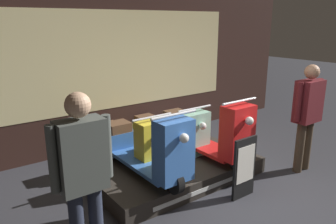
{
  "coord_description": "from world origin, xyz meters",
  "views": [
    {
      "loc": [
        -2.94,
        -2.12,
        2.22
      ],
      "look_at": [
        -0.1,
        1.72,
        0.88
      ],
      "focal_mm": 35.0,
      "sensor_mm": 36.0,
      "label": 1
    }
  ],
  "objects_px": {
    "scooter_display_left": "(146,149)",
    "scooter_backrow_0": "(131,146)",
    "scooter_backrow_1": "(171,136)",
    "price_sign_board": "(244,168)",
    "scooter_display_right": "(207,133)",
    "person_right_browsing": "(308,110)",
    "person_left_browsing": "(83,171)"
  },
  "relations": [
    {
      "from": "scooter_display_left",
      "to": "scooter_backrow_0",
      "type": "distance_m",
      "value": 0.79
    },
    {
      "from": "scooter_backrow_0",
      "to": "scooter_backrow_1",
      "type": "xyz_separation_m",
      "value": [
        0.76,
        0.0,
        0.0
      ]
    },
    {
      "from": "price_sign_board",
      "to": "scooter_display_left",
      "type": "bearing_deg",
      "value": 135.93
    },
    {
      "from": "scooter_display_right",
      "to": "person_right_browsing",
      "type": "relative_size",
      "value": 1.09
    },
    {
      "from": "scooter_display_left",
      "to": "person_left_browsing",
      "type": "xyz_separation_m",
      "value": [
        -1.2,
        -0.87,
        0.37
      ]
    },
    {
      "from": "scooter_backrow_1",
      "to": "scooter_display_left",
      "type": "bearing_deg",
      "value": -142.37
    },
    {
      "from": "price_sign_board",
      "to": "person_left_browsing",
      "type": "bearing_deg",
      "value": 179.74
    },
    {
      "from": "price_sign_board",
      "to": "scooter_backrow_1",
      "type": "bearing_deg",
      "value": 88.75
    },
    {
      "from": "person_left_browsing",
      "to": "price_sign_board",
      "type": "relative_size",
      "value": 2.05
    },
    {
      "from": "person_left_browsing",
      "to": "person_right_browsing",
      "type": "distance_m",
      "value": 3.46
    },
    {
      "from": "scooter_backrow_1",
      "to": "person_left_browsing",
      "type": "height_order",
      "value": "person_left_browsing"
    },
    {
      "from": "scooter_backrow_1",
      "to": "person_left_browsing",
      "type": "distance_m",
      "value": 2.75
    },
    {
      "from": "scooter_backrow_1",
      "to": "person_left_browsing",
      "type": "bearing_deg",
      "value": -143.32
    },
    {
      "from": "scooter_backrow_1",
      "to": "person_right_browsing",
      "type": "height_order",
      "value": "person_right_browsing"
    },
    {
      "from": "scooter_backrow_1",
      "to": "price_sign_board",
      "type": "xyz_separation_m",
      "value": [
        -0.04,
        -1.61,
        0.04
      ]
    },
    {
      "from": "scooter_display_left",
      "to": "scooter_backrow_1",
      "type": "bearing_deg",
      "value": 37.63
    },
    {
      "from": "person_left_browsing",
      "to": "price_sign_board",
      "type": "distance_m",
      "value": 2.19
    },
    {
      "from": "scooter_display_left",
      "to": "person_right_browsing",
      "type": "bearing_deg",
      "value": -21.15
    },
    {
      "from": "scooter_backrow_1",
      "to": "price_sign_board",
      "type": "relative_size",
      "value": 2.18
    },
    {
      "from": "person_left_browsing",
      "to": "scooter_backrow_1",
      "type": "bearing_deg",
      "value": 36.68
    },
    {
      "from": "price_sign_board",
      "to": "scooter_backrow_0",
      "type": "bearing_deg",
      "value": 114.08
    },
    {
      "from": "scooter_backrow_0",
      "to": "person_right_browsing",
      "type": "bearing_deg",
      "value": -37.82
    },
    {
      "from": "scooter_backrow_0",
      "to": "price_sign_board",
      "type": "distance_m",
      "value": 1.77
    },
    {
      "from": "scooter_backrow_0",
      "to": "scooter_backrow_1",
      "type": "bearing_deg",
      "value": 0.0
    },
    {
      "from": "scooter_display_left",
      "to": "price_sign_board",
      "type": "height_order",
      "value": "scooter_display_left"
    },
    {
      "from": "person_right_browsing",
      "to": "price_sign_board",
      "type": "relative_size",
      "value": 2.0
    },
    {
      "from": "price_sign_board",
      "to": "scooter_display_right",
      "type": "bearing_deg",
      "value": 79.17
    },
    {
      "from": "person_left_browsing",
      "to": "price_sign_board",
      "type": "xyz_separation_m",
      "value": [
        2.12,
        -0.01,
        -0.56
      ]
    },
    {
      "from": "person_left_browsing",
      "to": "scooter_backrow_0",
      "type": "bearing_deg",
      "value": 48.95
    },
    {
      "from": "scooter_backrow_0",
      "to": "scooter_backrow_1",
      "type": "height_order",
      "value": "same"
    },
    {
      "from": "scooter_display_left",
      "to": "person_left_browsing",
      "type": "relative_size",
      "value": 1.07
    },
    {
      "from": "scooter_backrow_1",
      "to": "person_right_browsing",
      "type": "bearing_deg",
      "value": -50.77
    }
  ]
}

